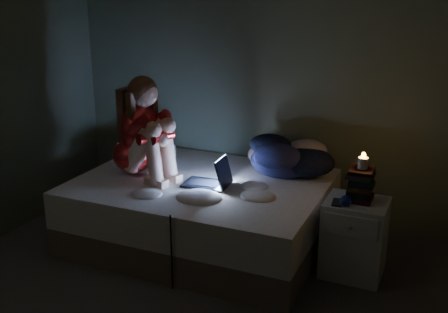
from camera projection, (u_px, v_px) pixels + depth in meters
The scene contains 11 objects.
wall_back at pixel (260, 73), 4.73m from camera, with size 3.60×0.02×2.60m, color #4B583F.
bed at pixel (202, 211), 4.41m from camera, with size 1.95×1.47×0.54m, color beige, non-canonical shape.
pillow at pixel (149, 152), 4.86m from camera, with size 0.40×0.28×0.12m, color silver.
woman at pixel (133, 125), 4.34m from camera, with size 0.52×0.34×0.84m, color maroon, non-canonical shape.
laptop at pixel (206, 170), 4.18m from camera, with size 0.35×0.25×0.25m, color black, non-canonical shape.
clothes_pile at pixel (283, 154), 4.43m from camera, with size 0.57×0.46×0.34m, color #1B1A42, non-canonical shape.
nightstand at pixel (354, 238), 3.90m from camera, with size 0.43×0.38×0.57m, color silver.
book_stack at pixel (361, 185), 3.79m from camera, with size 0.19×0.25×0.23m, color black, non-canonical shape.
candle at pixel (363, 164), 3.75m from camera, with size 0.07×0.07×0.08m, color beige.
phone at pixel (338, 203), 3.77m from camera, with size 0.07×0.14×0.01m, color black.
blue_orb at pixel (346, 201), 3.72m from camera, with size 0.08×0.08×0.08m, color navy.
Camera 1 is at (1.60, -2.55, 2.03)m, focal length 43.10 mm.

